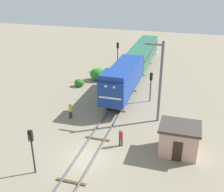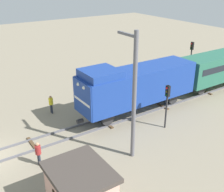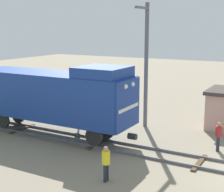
{
  "view_description": "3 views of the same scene",
  "coord_description": "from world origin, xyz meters",
  "views": [
    {
      "loc": [
        7.72,
        -18.35,
        14.8
      ],
      "look_at": [
        -0.2,
        8.7,
        2.1
      ],
      "focal_mm": 45.0,
      "sensor_mm": 36.0,
      "label": 1
    },
    {
      "loc": [
        17.68,
        -1.73,
        11.62
      ],
      "look_at": [
        -0.06,
        10.1,
        2.26
      ],
      "focal_mm": 45.0,
      "sensor_mm": 36.0,
      "label": 2
    },
    {
      "loc": [
        -16.94,
        -1.16,
        6.99
      ],
      "look_at": [
        1.47,
        9.17,
        2.75
      ],
      "focal_mm": 55.0,
      "sensor_mm": 36.0,
      "label": 3
    }
  ],
  "objects": [
    {
      "name": "locomotive",
      "position": [
        0.0,
        12.62,
        2.77
      ],
      "size": [
        2.9,
        11.6,
        4.6
      ],
      "color": "navy",
      "rests_on": "railway_track"
    },
    {
      "name": "traffic_signal_mid",
      "position": [
        3.4,
        13.0,
        2.58
      ],
      "size": [
        0.32,
        0.34,
        3.68
      ],
      "color": "#262628",
      "rests_on": "ground"
    },
    {
      "name": "worker_near_track",
      "position": [
        2.4,
        2.71,
        1.0
      ],
      "size": [
        0.38,
        0.38,
        1.7
      ],
      "rotation": [
        0.0,
        0.0,
        1.01
      ],
      "color": "#262B38",
      "rests_on": "ground"
    },
    {
      "name": "worker_by_signal",
      "position": [
        -4.2,
        6.31,
        1.0
      ],
      "size": [
        0.38,
        0.38,
        1.7
      ],
      "rotation": [
        0.0,
        0.0,
        1.26
      ],
      "color": "#262B38",
      "rests_on": "ground"
    },
    {
      "name": "catenary_mast",
      "position": [
        4.94,
        8.42,
        4.57
      ],
      "size": [
        1.94,
        0.28,
        8.65
      ],
      "color": "#595960",
      "rests_on": "ground"
    }
  ]
}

